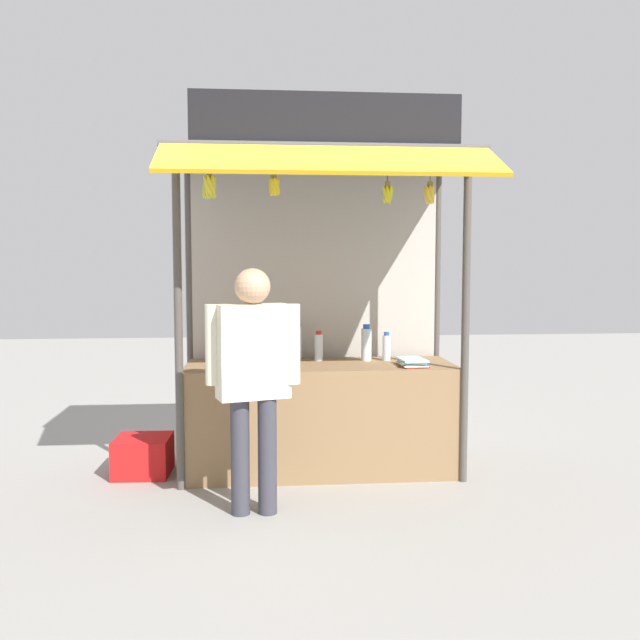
{
  "coord_description": "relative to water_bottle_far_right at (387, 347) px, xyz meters",
  "views": [
    {
      "loc": [
        -0.48,
        -5.42,
        1.67
      ],
      "look_at": [
        0.0,
        0.0,
        1.21
      ],
      "focal_mm": 38.92,
      "sensor_mm": 36.0,
      "label": 1
    }
  ],
  "objects": [
    {
      "name": "ground_plane",
      "position": [
        -0.56,
        -0.15,
        -0.97
      ],
      "size": [
        20.0,
        20.0,
        0.0
      ],
      "primitive_type": "plane",
      "color": "gray"
    },
    {
      "name": "stall_counter",
      "position": [
        -0.56,
        -0.15,
        -0.54
      ],
      "size": [
        2.12,
        0.76,
        0.86
      ],
      "primitive_type": "cube",
      "color": "olive",
      "rests_on": "ground"
    },
    {
      "name": "stall_structure",
      "position": [
        -0.56,
        -0.03,
        0.76
      ],
      "size": [
        2.32,
        1.59,
        2.84
      ],
      "color": "#4C4742",
      "rests_on": "ground"
    },
    {
      "name": "water_bottle_far_right",
      "position": [
        0.0,
        0.0,
        0.0
      ],
      "size": [
        0.07,
        0.07,
        0.24
      ],
      "color": "silver",
      "rests_on": "stall_counter"
    },
    {
      "name": "water_bottle_front_right",
      "position": [
        -0.98,
        0.01,
        0.04
      ],
      "size": [
        0.09,
        0.09,
        0.32
      ],
      "color": "silver",
      "rests_on": "stall_counter"
    },
    {
      "name": "water_bottle_right",
      "position": [
        -0.56,
        0.04,
        0.0
      ],
      "size": [
        0.07,
        0.07,
        0.25
      ],
      "color": "silver",
      "rests_on": "stall_counter"
    },
    {
      "name": "water_bottle_back_left",
      "position": [
        -0.17,
        0.0,
        0.03
      ],
      "size": [
        0.08,
        0.08,
        0.3
      ],
      "color": "silver",
      "rests_on": "stall_counter"
    },
    {
      "name": "water_bottle_far_left",
      "position": [
        -0.73,
        0.16,
        0.04
      ],
      "size": [
        0.09,
        0.09,
        0.31
      ],
      "color": "silver",
      "rests_on": "stall_counter"
    },
    {
      "name": "magazine_stack_back_right",
      "position": [
        -1.07,
        -0.2,
        -0.07
      ],
      "size": [
        0.21,
        0.29,
        0.09
      ],
      "color": "orange",
      "rests_on": "stall_counter"
    },
    {
      "name": "magazine_stack_center",
      "position": [
        0.15,
        -0.31,
        -0.08
      ],
      "size": [
        0.22,
        0.33,
        0.06
      ],
      "color": "red",
      "rests_on": "stall_counter"
    },
    {
      "name": "banana_bunch_rightmost",
      "position": [
        -0.93,
        -0.63,
        1.23
      ],
      "size": [
        0.1,
        0.1,
        0.23
      ],
      "color": "#332D23"
    },
    {
      "name": "banana_bunch_leftmost",
      "position": [
        -0.12,
        -0.62,
        1.19
      ],
      "size": [
        0.09,
        0.09,
        0.28
      ],
      "color": "#332D23"
    },
    {
      "name": "banana_bunch_inner_left",
      "position": [
        0.19,
        -0.63,
        1.18
      ],
      "size": [
        0.1,
        0.1,
        0.28
      ],
      "color": "#332D23"
    },
    {
      "name": "banana_bunch_inner_right",
      "position": [
        -1.38,
        -0.63,
        1.22
      ],
      "size": [
        0.12,
        0.12,
        0.26
      ],
      "color": "#332D23"
    },
    {
      "name": "vendor_person",
      "position": [
        -1.08,
        -1.07,
        0.01
      ],
      "size": [
        0.62,
        0.32,
        1.63
      ],
      "rotation": [
        0.0,
        0.0,
        0.29
      ],
      "color": "#383842",
      "rests_on": "ground"
    },
    {
      "name": "plastic_crate",
      "position": [
        -1.96,
        -0.14,
        -0.82
      ],
      "size": [
        0.44,
        0.44,
        0.3
      ],
      "primitive_type": "cube",
      "rotation": [
        0.0,
        0.0,
        -0.04
      ],
      "color": "red",
      "rests_on": "ground"
    }
  ]
}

